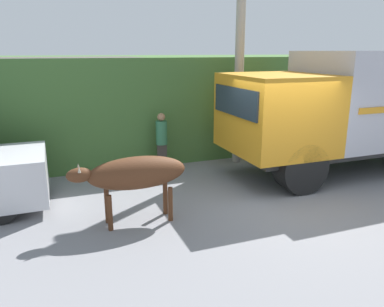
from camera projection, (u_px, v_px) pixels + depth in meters
name	position (u px, v px, depth m)	size (l,w,h in m)	color
ground_plane	(281.00, 198.00, 8.18)	(60.00, 60.00, 0.00)	gray
hillside_embankment	(184.00, 98.00, 13.57)	(32.00, 6.28, 2.94)	#426B33
building_backdrop	(54.00, 111.00, 10.50)	(4.76, 2.70, 2.94)	#C6B793
cargo_truck	(365.00, 104.00, 9.80)	(7.29, 2.43, 3.11)	#2D2D2D
brown_cow	(135.00, 174.00, 6.80)	(2.15, 0.60, 1.27)	#512D19
pedestrian_on_hill	(162.00, 139.00, 9.89)	(0.35, 0.35, 1.55)	#38332D
utility_pole	(240.00, 40.00, 10.04)	(0.90, 0.25, 6.61)	#9E998E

